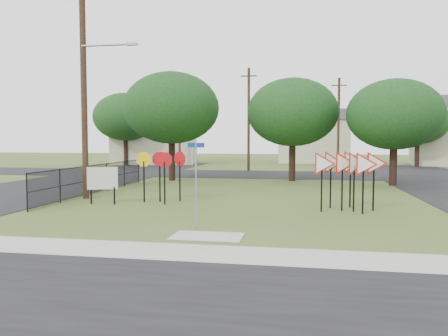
% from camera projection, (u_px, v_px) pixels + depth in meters
% --- Properties ---
extents(ground, '(140.00, 140.00, 0.00)m').
position_uv_depth(ground, '(222.00, 221.00, 14.69)').
color(ground, '#3B521E').
extents(sidewalk, '(30.00, 1.60, 0.02)m').
position_uv_depth(sidewalk, '(192.00, 253.00, 10.56)').
color(sidewalk, '#9D9E95').
rests_on(sidewalk, ground).
extents(planting_strip, '(30.00, 0.80, 0.02)m').
position_uv_depth(planting_strip, '(178.00, 267.00, 9.39)').
color(planting_strip, '#3B521E').
rests_on(planting_strip, ground).
extents(street_left, '(8.00, 50.00, 0.02)m').
position_uv_depth(street_left, '(58.00, 185.00, 26.61)').
color(street_left, black).
rests_on(street_left, ground).
extents(street_far, '(60.00, 8.00, 0.02)m').
position_uv_depth(street_far, '(268.00, 174.00, 34.34)').
color(street_far, black).
rests_on(street_far, ground).
extents(curb_pad, '(2.00, 1.20, 0.02)m').
position_uv_depth(curb_pad, '(207.00, 236.00, 12.33)').
color(curb_pad, '#9D9E95').
rests_on(curb_pad, ground).
extents(street_name_sign, '(0.54, 0.12, 2.65)m').
position_uv_depth(street_name_sign, '(196.00, 179.00, 13.20)').
color(street_name_sign, gray).
rests_on(street_name_sign, ground).
extents(stop_sign_cluster, '(2.09, 1.76, 2.23)m').
position_uv_depth(stop_sign_cluster, '(162.00, 164.00, 19.19)').
color(stop_sign_cluster, black).
rests_on(stop_sign_cluster, ground).
extents(yield_sign_cluster, '(3.01, 1.64, 2.35)m').
position_uv_depth(yield_sign_cluster, '(348.00, 166.00, 16.79)').
color(yield_sign_cluster, black).
rests_on(yield_sign_cluster, ground).
extents(info_board, '(1.21, 0.45, 1.58)m').
position_uv_depth(info_board, '(102.00, 180.00, 18.50)').
color(info_board, black).
rests_on(info_board, ground).
extents(utility_pole_main, '(3.55, 0.33, 10.00)m').
position_uv_depth(utility_pole_main, '(85.00, 86.00, 20.03)').
color(utility_pole_main, '#3B271B').
rests_on(utility_pole_main, ground).
extents(far_pole_a, '(1.40, 0.24, 9.00)m').
position_uv_depth(far_pole_a, '(249.00, 119.00, 38.32)').
color(far_pole_a, '#3B271B').
rests_on(far_pole_a, ground).
extents(far_pole_b, '(1.40, 0.24, 8.50)m').
position_uv_depth(far_pole_b, '(338.00, 123.00, 40.88)').
color(far_pole_b, '#3B271B').
rests_on(far_pole_b, ground).
extents(far_pole_c, '(1.40, 0.24, 9.00)m').
position_uv_depth(far_pole_c, '(179.00, 122.00, 45.61)').
color(far_pole_c, '#3B271B').
rests_on(far_pole_c, ground).
extents(fence_run, '(0.05, 11.55, 1.50)m').
position_uv_depth(fence_run, '(97.00, 178.00, 22.11)').
color(fence_run, black).
rests_on(fence_run, ground).
extents(house_left, '(10.58, 8.88, 7.20)m').
position_uv_depth(house_left, '(156.00, 132.00, 50.30)').
color(house_left, beige).
rests_on(house_left, ground).
extents(house_mid, '(8.40, 8.40, 6.20)m').
position_uv_depth(house_mid, '(313.00, 136.00, 53.09)').
color(house_mid, beige).
rests_on(house_mid, ground).
extents(house_right, '(8.30, 8.30, 7.20)m').
position_uv_depth(house_right, '(447.00, 131.00, 46.69)').
color(house_right, beige).
rests_on(house_right, ground).
extents(tree_near_left, '(6.40, 6.40, 7.27)m').
position_uv_depth(tree_near_left, '(172.00, 108.00, 29.18)').
color(tree_near_left, black).
rests_on(tree_near_left, ground).
extents(tree_near_mid, '(6.00, 6.00, 6.80)m').
position_uv_depth(tree_near_mid, '(293.00, 112.00, 28.79)').
color(tree_near_mid, black).
rests_on(tree_near_mid, ground).
extents(tree_near_right, '(5.60, 5.60, 6.33)m').
position_uv_depth(tree_near_right, '(394.00, 115.00, 25.80)').
color(tree_near_right, black).
rests_on(tree_near_right, ground).
extents(tree_far_left, '(6.80, 6.80, 7.73)m').
position_uv_depth(tree_far_left, '(125.00, 117.00, 46.62)').
color(tree_far_left, black).
rests_on(tree_far_left, ground).
extents(tree_far_right, '(6.00, 6.00, 6.80)m').
position_uv_depth(tree_far_right, '(418.00, 122.00, 43.40)').
color(tree_far_right, black).
rests_on(tree_far_right, ground).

